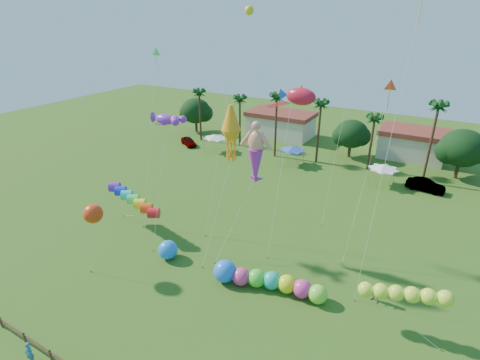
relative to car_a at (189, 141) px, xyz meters
The scene contains 19 objects.
ground 44.68m from the car_a, 54.24° to the right, with size 160.00×160.00×0.00m, color #285116.
tree_line 30.87m from the car_a, 14.62° to the left, with size 69.46×8.91×11.00m.
buildings_row 26.84m from the car_a, 30.85° to the left, with size 35.00×7.00×4.00m.
tent_row 20.21m from the car_a, ahead, with size 31.00×4.00×0.60m.
car_a is the anchor object (origin of this frame).
car_b 39.70m from the car_a, ahead, with size 1.71×4.92×1.62m, color #4C4C54.
spectator_a 47.11m from the car_a, 66.10° to the right, with size 0.65×0.42×1.77m, color teal.
spectator_b 45.84m from the car_a, 32.93° to the right, with size 0.92×0.72×1.89m, color gray.
caterpillar_inflatable 40.83m from the car_a, 43.44° to the right, with size 10.22×3.58×2.08m.
blue_ball 34.74m from the car_a, 56.07° to the right, with size 1.91×1.91×1.91m, color #1B7CF6.
rainbow_tube 30.53m from the car_a, 62.35° to the right, with size 8.91×3.80×3.85m.
green_worm 47.03m from the car_a, 36.11° to the right, with size 9.00×2.22×3.82m.
orange_ball_kite 36.78m from the car_a, 65.72° to the right, with size 2.13×2.13×6.77m.
merman_kite 35.40m from the car_a, 41.33° to the right, with size 3.12×5.56×12.79m.
fish_kite 37.18m from the car_a, 33.84° to the right, with size 4.31×5.66×16.10m.
squid_kite 37.18m from the car_a, 45.68° to the right, with size 2.43×4.32×15.28m.
lobster_kite 32.53m from the car_a, 55.80° to the right, with size 4.07×5.17×13.61m.
delta_kite_red 42.28m from the car_a, 24.97° to the right, with size 1.80×4.92×17.00m.
delta_kite_green 30.74m from the car_a, 58.14° to the right, with size 1.12×4.57×19.11m.
Camera 1 is at (14.84, -15.62, 22.25)m, focal length 28.00 mm.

